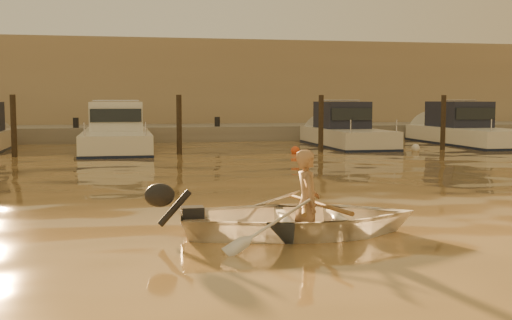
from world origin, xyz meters
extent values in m
plane|color=brown|center=(0.00, 0.00, 0.00)|extent=(160.00, 160.00, 0.00)
imported|color=white|center=(0.32, 0.52, 0.22)|extent=(3.48, 2.64, 0.68)
imported|color=#A57952|center=(0.42, 0.51, 0.44)|extent=(0.40, 0.57, 1.47)
cylinder|color=brown|center=(0.57, 0.50, 0.42)|extent=(0.30, 2.09, 0.13)
cylinder|color=brown|center=(0.37, 0.52, 0.42)|extent=(0.62, 2.04, 0.13)
cylinder|color=#2D2319|center=(-5.50, 13.80, 0.90)|extent=(0.18, 0.18, 2.20)
cylinder|color=#2D2319|center=(-0.20, 13.80, 0.90)|extent=(0.18, 0.18, 2.20)
cylinder|color=#2D2319|center=(4.80, 13.80, 0.90)|extent=(0.18, 0.18, 2.20)
cylinder|color=#2D2319|center=(9.50, 13.80, 0.90)|extent=(0.18, 0.18, 2.20)
sphere|color=white|center=(-2.03, 12.85, 0.10)|extent=(0.30, 0.30, 0.30)
sphere|color=#E94D1B|center=(3.70, 13.18, 0.10)|extent=(0.30, 0.30, 0.30)
sphere|color=silver|center=(8.23, 13.38, 0.10)|extent=(0.30, 0.30, 0.30)
cube|color=gray|center=(0.00, 21.50, 0.15)|extent=(52.00, 4.00, 1.00)
cube|color=#9E8466|center=(0.00, 27.00, 2.40)|extent=(46.00, 7.00, 4.80)
camera|label=1|loc=(-2.05, -7.92, 1.87)|focal=45.00mm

